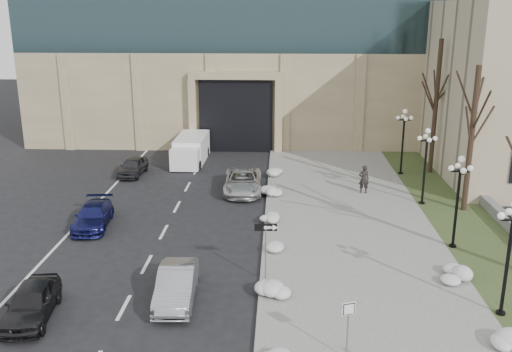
# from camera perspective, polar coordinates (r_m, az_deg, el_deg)

# --- Properties ---
(sidewalk) EXTENTS (9.00, 40.00, 0.12)m
(sidewalk) POSITION_cam_1_polar(r_m,az_deg,el_deg) (30.56, 9.56, -5.76)
(sidewalk) COLOR #969691
(sidewalk) RESTS_ON ground
(curb) EXTENTS (0.30, 40.00, 0.14)m
(curb) POSITION_cam_1_polar(r_m,az_deg,el_deg) (30.33, 1.06, -5.68)
(curb) COLOR #969691
(curb) RESTS_ON ground
(grass_strip) EXTENTS (4.00, 40.00, 0.10)m
(grass_strip) POSITION_cam_1_polar(r_m,az_deg,el_deg) (32.03, 21.23, -5.65)
(grass_strip) COLOR #344723
(grass_strip) RESTS_ON ground
(stone_wall) EXTENTS (0.50, 30.00, 0.70)m
(stone_wall) POSITION_cam_1_polar(r_m,az_deg,el_deg) (34.37, 23.43, -3.88)
(stone_wall) COLOR gray
(stone_wall) RESTS_ON ground
(car_a) EXTENTS (2.08, 4.13, 1.35)m
(car_a) POSITION_cam_1_polar(r_m,az_deg,el_deg) (23.94, -21.54, -11.68)
(car_a) COLOR black
(car_a) RESTS_ON ground
(car_b) EXTENTS (1.69, 4.28, 1.39)m
(car_b) POSITION_cam_1_polar(r_m,az_deg,el_deg) (23.78, -7.97, -10.75)
(car_b) COLOR #939599
(car_b) RESTS_ON ground
(car_c) EXTENTS (2.16, 4.42, 1.24)m
(car_c) POSITION_cam_1_polar(r_m,az_deg,el_deg) (32.33, -16.00, -3.87)
(car_c) COLOR #171952
(car_c) RESTS_ON ground
(car_d) EXTENTS (2.55, 5.20, 1.42)m
(car_d) POSITION_cam_1_polar(r_m,az_deg,el_deg) (36.88, -1.32, -0.54)
(car_d) COLOR #BBBBBB
(car_d) RESTS_ON ground
(car_e) EXTENTS (1.71, 3.80, 1.27)m
(car_e) POSITION_cam_1_polar(r_m,az_deg,el_deg) (41.55, -12.22, 0.93)
(car_e) COLOR #323137
(car_e) RESTS_ON ground
(pedestrian) EXTENTS (0.67, 0.44, 1.81)m
(pedestrian) POSITION_cam_1_polar(r_m,az_deg,el_deg) (36.91, 10.73, -0.31)
(pedestrian) COLOR black
(pedestrian) RESTS_ON sidewalk
(box_truck) EXTENTS (2.26, 6.16, 1.95)m
(box_truck) POSITION_cam_1_polar(r_m,az_deg,el_deg) (44.30, -6.56, 2.58)
(box_truck) COLOR white
(box_truck) RESTS_ON ground
(one_way_sign) EXTENTS (1.01, 0.27, 2.70)m
(one_way_sign) POSITION_cam_1_polar(r_m,az_deg,el_deg) (24.43, 1.37, -5.84)
(one_way_sign) COLOR slate
(one_way_sign) RESTS_ON ground
(keep_sign) EXTENTS (0.46, 0.19, 2.21)m
(keep_sign) POSITION_cam_1_polar(r_m,az_deg,el_deg) (19.70, 9.22, -13.87)
(keep_sign) COLOR slate
(keep_sign) RESTS_ON ground
(snow_clump_c) EXTENTS (1.10, 1.60, 0.36)m
(snow_clump_c) POSITION_cam_1_polar(r_m,az_deg,el_deg) (23.82, 1.66, -11.59)
(snow_clump_c) COLOR white
(snow_clump_c) RESTS_ON sidewalk
(snow_clump_d) EXTENTS (1.10, 1.60, 0.36)m
(snow_clump_d) POSITION_cam_1_polar(r_m,az_deg,el_deg) (28.28, 1.92, -6.88)
(snow_clump_d) COLOR white
(snow_clump_d) RESTS_ON sidewalk
(snow_clump_e) EXTENTS (1.10, 1.60, 0.36)m
(snow_clump_e) POSITION_cam_1_polar(r_m,az_deg,el_deg) (31.60, 1.57, -4.30)
(snow_clump_e) COLOR white
(snow_clump_e) RESTS_ON sidewalk
(snow_clump_f) EXTENTS (1.10, 1.60, 0.36)m
(snow_clump_f) POSITION_cam_1_polar(r_m,az_deg,el_deg) (36.03, 1.63, -1.64)
(snow_clump_f) COLOR white
(snow_clump_f) RESTS_ON sidewalk
(snow_clump_g) EXTENTS (1.10, 1.60, 0.36)m
(snow_clump_g) POSITION_cam_1_polar(r_m,az_deg,el_deg) (40.28, 1.62, 0.33)
(snow_clump_g) COLOR white
(snow_clump_g) RESTS_ON sidewalk
(snow_clump_h) EXTENTS (1.10, 1.60, 0.36)m
(snow_clump_h) POSITION_cam_1_polar(r_m,az_deg,el_deg) (22.28, 23.85, -15.28)
(snow_clump_h) COLOR white
(snow_clump_h) RESTS_ON sidewalk
(snow_clump_i) EXTENTS (1.10, 1.60, 0.36)m
(snow_clump_i) POSITION_cam_1_polar(r_m,az_deg,el_deg) (26.70, 19.19, -9.33)
(snow_clump_i) COLOR white
(snow_clump_i) RESTS_ON sidewalk
(lamppost_a) EXTENTS (1.18, 1.18, 4.76)m
(lamppost_a) POSITION_cam_1_polar(r_m,az_deg,el_deg) (23.42, 24.06, -6.14)
(lamppost_a) COLOR black
(lamppost_a) RESTS_ON ground
(lamppost_b) EXTENTS (1.18, 1.18, 4.76)m
(lamppost_b) POSITION_cam_1_polar(r_m,az_deg,el_deg) (29.19, 19.59, -1.30)
(lamppost_b) COLOR black
(lamppost_b) RESTS_ON ground
(lamppost_c) EXTENTS (1.18, 1.18, 4.76)m
(lamppost_c) POSITION_cam_1_polar(r_m,az_deg,el_deg) (35.21, 16.62, 1.92)
(lamppost_c) COLOR black
(lamppost_c) RESTS_ON ground
(lamppost_d) EXTENTS (1.18, 1.18, 4.76)m
(lamppost_d) POSITION_cam_1_polar(r_m,az_deg,el_deg) (41.37, 14.53, 4.20)
(lamppost_d) COLOR black
(lamppost_d) RESTS_ON ground
(tree_mid) EXTENTS (3.20, 3.20, 8.50)m
(tree_mid) POSITION_cam_1_polar(r_m,az_deg,el_deg) (34.38, 20.92, 5.34)
(tree_mid) COLOR black
(tree_mid) RESTS_ON ground
(tree_far) EXTENTS (3.20, 3.20, 9.50)m
(tree_far) POSITION_cam_1_polar(r_m,az_deg,el_deg) (41.86, 17.68, 8.37)
(tree_far) COLOR black
(tree_far) RESTS_ON ground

